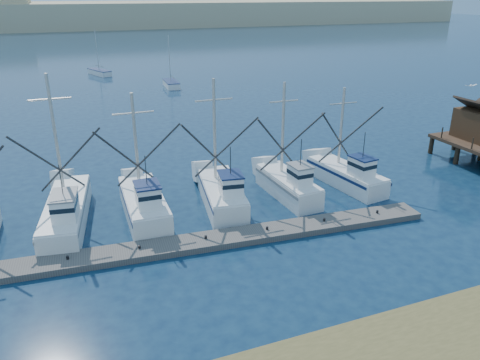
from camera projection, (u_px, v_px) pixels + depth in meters
name	position (u px, v px, depth m)	size (l,w,h in m)	color
ground	(356.00, 274.00, 25.70)	(500.00, 500.00, 0.00)	#0D213B
floating_dock	(206.00, 241.00, 28.66)	(29.61, 1.97, 0.39)	#59554F
dune_ridge	(81.00, 14.00, 205.21)	(360.00, 60.00, 10.00)	tan
trawler_fleet	(172.00, 201.00, 32.34)	(29.60, 9.80, 9.70)	white
sailboat_near	(171.00, 84.00, 75.74)	(2.24, 5.69, 8.10)	white
sailboat_far	(100.00, 72.00, 86.55)	(3.85, 6.38, 8.10)	white
flying_gull	(471.00, 86.00, 38.41)	(1.17, 0.21, 0.21)	white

